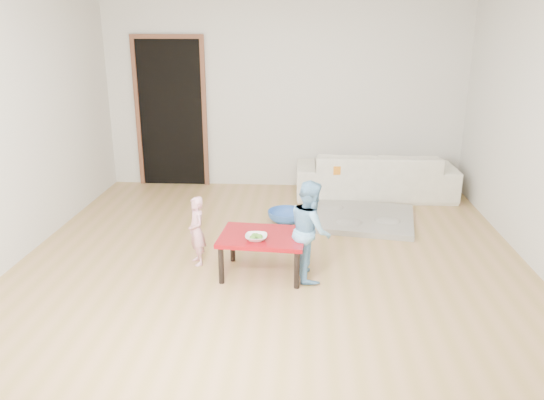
# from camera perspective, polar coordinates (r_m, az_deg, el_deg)

# --- Properties ---
(floor) EXTENTS (5.00, 5.00, 0.01)m
(floor) POSITION_cam_1_polar(r_m,az_deg,el_deg) (5.42, 0.13, -5.88)
(floor) COLOR #A78547
(floor) RESTS_ON ground
(back_wall) EXTENTS (5.00, 0.02, 2.60)m
(back_wall) POSITION_cam_1_polar(r_m,az_deg,el_deg) (7.50, 1.32, 11.21)
(back_wall) COLOR silver
(back_wall) RESTS_ON floor
(left_wall) EXTENTS (0.02, 5.00, 2.60)m
(left_wall) POSITION_cam_1_polar(r_m,az_deg,el_deg) (5.75, -25.80, 7.28)
(left_wall) COLOR silver
(left_wall) RESTS_ON floor
(doorway) EXTENTS (1.02, 0.08, 2.11)m
(doorway) POSITION_cam_1_polar(r_m,az_deg,el_deg) (7.75, -10.76, 9.07)
(doorway) COLOR brown
(doorway) RESTS_ON back_wall
(sofa) EXTENTS (2.12, 0.85, 0.62)m
(sofa) POSITION_cam_1_polar(r_m,az_deg,el_deg) (7.31, 11.01, 2.75)
(sofa) COLOR white
(sofa) RESTS_ON floor
(cushion) EXTENTS (0.48, 0.44, 0.11)m
(cushion) POSITION_cam_1_polar(r_m,az_deg,el_deg) (7.02, 7.94, 3.57)
(cushion) COLOR orange
(cushion) RESTS_ON sofa
(red_table) EXTENTS (0.83, 0.65, 0.39)m
(red_table) POSITION_cam_1_polar(r_m,az_deg,el_deg) (4.94, -0.98, -5.87)
(red_table) COLOR maroon
(red_table) RESTS_ON floor
(bowl) EXTENTS (0.20, 0.20, 0.05)m
(bowl) POSITION_cam_1_polar(r_m,az_deg,el_deg) (4.75, -1.71, -4.04)
(bowl) COLOR white
(bowl) RESTS_ON red_table
(broccoli) EXTENTS (0.12, 0.12, 0.06)m
(broccoli) POSITION_cam_1_polar(r_m,az_deg,el_deg) (4.75, -1.71, -4.00)
(broccoli) COLOR #2D5919
(broccoli) RESTS_ON red_table
(child_pink) EXTENTS (0.26, 0.29, 0.68)m
(child_pink) POSITION_cam_1_polar(r_m,az_deg,el_deg) (5.15, -8.10, -3.31)
(child_pink) COLOR #EA6A87
(child_pink) RESTS_ON floor
(child_blue) EXTENTS (0.44, 0.51, 0.92)m
(child_blue) POSITION_cam_1_polar(r_m,az_deg,el_deg) (4.80, 4.14, -3.24)
(child_blue) COLOR #5C9AD5
(child_blue) RESTS_ON floor
(basin) EXTENTS (0.44, 0.44, 0.14)m
(basin) POSITION_cam_1_polar(r_m,az_deg,el_deg) (6.28, 1.52, -1.76)
(basin) COLOR #2F5EB2
(basin) RESTS_ON floor
(blanket) EXTENTS (1.48, 1.30, 0.07)m
(blanket) POSITION_cam_1_polar(r_m,az_deg,el_deg) (6.42, 9.08, -1.88)
(blanket) COLOR gray
(blanket) RESTS_ON floor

